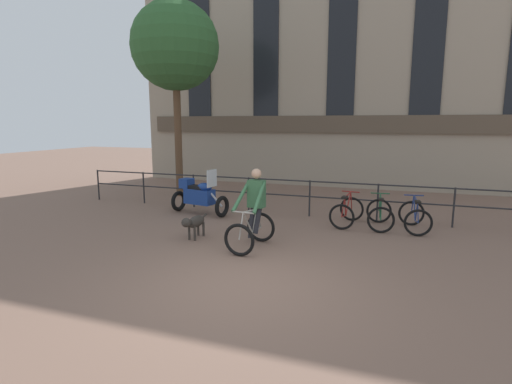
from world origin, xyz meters
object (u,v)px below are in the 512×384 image
object	(u,v)px
dog	(194,222)
parked_bicycle_mid_left	(380,214)
parked_bicycle_mid_right	(415,217)
parked_bicycle_near_lamp	(347,212)
parked_motorcycle	(199,195)
cyclist_with_bike	(253,213)

from	to	relation	value
dog	parked_bicycle_mid_left	xyz separation A→B (m)	(4.01, 2.50, -0.04)
dog	parked_bicycle_mid_right	distance (m)	5.45
dog	parked_bicycle_mid_right	size ratio (longest dim) A/B	0.90
parked_bicycle_near_lamp	parked_bicycle_mid_right	xyz separation A→B (m)	(1.67, -0.00, -0.00)
parked_motorcycle	cyclist_with_bike	bearing A→B (deg)	-122.54
parked_bicycle_mid_left	parked_bicycle_mid_right	distance (m)	0.83
dog	parked_bicycle_mid_right	xyz separation A→B (m)	(4.84, 2.50, -0.04)
parked_bicycle_mid_left	parked_bicycle_mid_right	world-z (taller)	same
parked_bicycle_mid_right	dog	bearing A→B (deg)	20.40
cyclist_with_bike	parked_bicycle_mid_left	bearing A→B (deg)	50.26
parked_bicycle_near_lamp	parked_bicycle_mid_left	xyz separation A→B (m)	(0.83, -0.00, -0.00)
dog	parked_motorcycle	distance (m)	2.60
parked_motorcycle	parked_bicycle_mid_right	world-z (taller)	parked_motorcycle
parked_bicycle_near_lamp	parked_bicycle_mid_right	distance (m)	1.67
dog	parked_bicycle_near_lamp	size ratio (longest dim) A/B	0.89
parked_bicycle_mid_right	cyclist_with_bike	bearing A→B (deg)	30.67
dog	parked_bicycle_near_lamp	distance (m)	4.04
cyclist_with_bike	parked_bicycle_mid_right	distance (m)	4.25
parked_motorcycle	parked_bicycle_near_lamp	bearing A→B (deg)	-77.33
dog	parked_bicycle_mid_left	bearing A→B (deg)	35.20
dog	parked_bicycle_mid_right	world-z (taller)	parked_bicycle_mid_right
cyclist_with_bike	parked_bicycle_mid_right	bearing A→B (deg)	42.16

